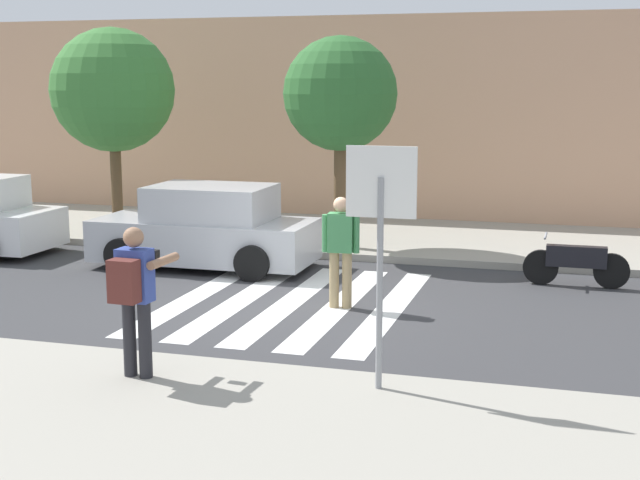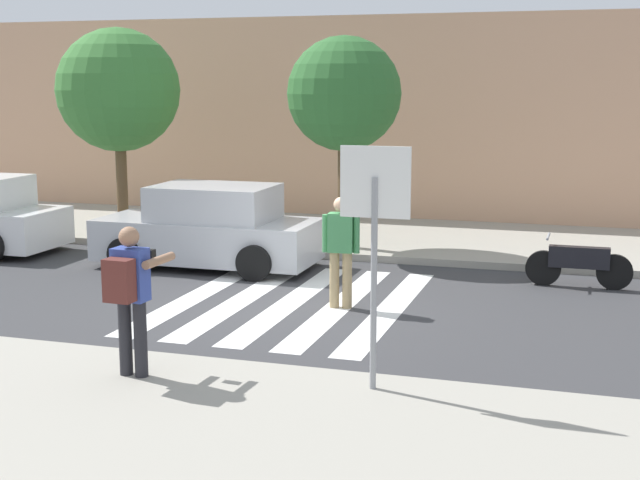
{
  "view_description": "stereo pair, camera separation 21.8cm",
  "coord_description": "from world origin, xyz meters",
  "px_view_note": "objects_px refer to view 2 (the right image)",
  "views": [
    {
      "loc": [
        4.28,
        -12.82,
        3.47
      ],
      "look_at": [
        0.6,
        -0.2,
        1.1
      ],
      "focal_mm": 50.0,
      "sensor_mm": 36.0,
      "label": 1
    },
    {
      "loc": [
        4.49,
        -12.76,
        3.47
      ],
      "look_at": [
        0.6,
        -0.2,
        1.1
      ],
      "focal_mm": 50.0,
      "sensor_mm": 36.0,
      "label": 2
    }
  ],
  "objects_px": {
    "photographer_with_backpack": "(130,288)",
    "motorcycle": "(579,263)",
    "pedestrian_crossing": "(341,246)",
    "street_tree_west": "(118,91)",
    "parked_car_silver": "(210,229)",
    "stop_sign": "(375,214)",
    "street_tree_center": "(344,95)"
  },
  "relations": [
    {
      "from": "pedestrian_crossing",
      "to": "motorcycle",
      "type": "distance_m",
      "value": 4.32
    },
    {
      "from": "pedestrian_crossing",
      "to": "motorcycle",
      "type": "xyz_separation_m",
      "value": [
        3.47,
        2.52,
        -0.56
      ]
    },
    {
      "from": "stop_sign",
      "to": "street_tree_center",
      "type": "height_order",
      "value": "street_tree_center"
    },
    {
      "from": "photographer_with_backpack",
      "to": "motorcycle",
      "type": "xyz_separation_m",
      "value": [
        4.74,
        6.71,
        -0.75
      ]
    },
    {
      "from": "pedestrian_crossing",
      "to": "parked_car_silver",
      "type": "xyz_separation_m",
      "value": [
        -3.18,
        2.22,
        -0.25
      ]
    },
    {
      "from": "pedestrian_crossing",
      "to": "motorcycle",
      "type": "relative_size",
      "value": 0.98
    },
    {
      "from": "street_tree_west",
      "to": "pedestrian_crossing",
      "type": "bearing_deg",
      "value": -35.13
    },
    {
      "from": "stop_sign",
      "to": "street_tree_center",
      "type": "bearing_deg",
      "value": 107.95
    },
    {
      "from": "motorcycle",
      "to": "parked_car_silver",
      "type": "bearing_deg",
      "value": -177.42
    },
    {
      "from": "motorcycle",
      "to": "street_tree_center",
      "type": "relative_size",
      "value": 0.42
    },
    {
      "from": "photographer_with_backpack",
      "to": "motorcycle",
      "type": "bearing_deg",
      "value": 54.78
    },
    {
      "from": "pedestrian_crossing",
      "to": "street_tree_center",
      "type": "relative_size",
      "value": 0.41
    },
    {
      "from": "pedestrian_crossing",
      "to": "parked_car_silver",
      "type": "height_order",
      "value": "pedestrian_crossing"
    },
    {
      "from": "parked_car_silver",
      "to": "street_tree_center",
      "type": "bearing_deg",
      "value": 44.6
    },
    {
      "from": "parked_car_silver",
      "to": "pedestrian_crossing",
      "type": "bearing_deg",
      "value": -34.85
    },
    {
      "from": "parked_car_silver",
      "to": "street_tree_west",
      "type": "distance_m",
      "value": 4.51
    },
    {
      "from": "photographer_with_backpack",
      "to": "parked_car_silver",
      "type": "height_order",
      "value": "photographer_with_backpack"
    },
    {
      "from": "street_tree_west",
      "to": "street_tree_center",
      "type": "relative_size",
      "value": 1.06
    },
    {
      "from": "motorcycle",
      "to": "street_tree_west",
      "type": "height_order",
      "value": "street_tree_west"
    },
    {
      "from": "stop_sign",
      "to": "parked_car_silver",
      "type": "xyz_separation_m",
      "value": [
        -4.63,
        5.99,
        -1.35
      ]
    },
    {
      "from": "photographer_with_backpack",
      "to": "motorcycle",
      "type": "distance_m",
      "value": 8.25
    },
    {
      "from": "stop_sign",
      "to": "street_tree_center",
      "type": "relative_size",
      "value": 0.63
    },
    {
      "from": "photographer_with_backpack",
      "to": "pedestrian_crossing",
      "type": "bearing_deg",
      "value": 73.14
    },
    {
      "from": "stop_sign",
      "to": "motorcycle",
      "type": "xyz_separation_m",
      "value": [
        2.02,
        6.29,
        -1.66
      ]
    },
    {
      "from": "pedestrian_crossing",
      "to": "street_tree_west",
      "type": "relative_size",
      "value": 0.39
    },
    {
      "from": "motorcycle",
      "to": "pedestrian_crossing",
      "type": "bearing_deg",
      "value": -144.01
    },
    {
      "from": "street_tree_west",
      "to": "parked_car_silver",
      "type": "bearing_deg",
      "value": -35.42
    },
    {
      "from": "parked_car_silver",
      "to": "stop_sign",
      "type": "bearing_deg",
      "value": -52.3
    },
    {
      "from": "parked_car_silver",
      "to": "street_tree_west",
      "type": "relative_size",
      "value": 0.92
    },
    {
      "from": "parked_car_silver",
      "to": "street_tree_center",
      "type": "height_order",
      "value": "street_tree_center"
    },
    {
      "from": "stop_sign",
      "to": "parked_car_silver",
      "type": "height_order",
      "value": "stop_sign"
    },
    {
      "from": "pedestrian_crossing",
      "to": "street_tree_west",
      "type": "height_order",
      "value": "street_tree_west"
    }
  ]
}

